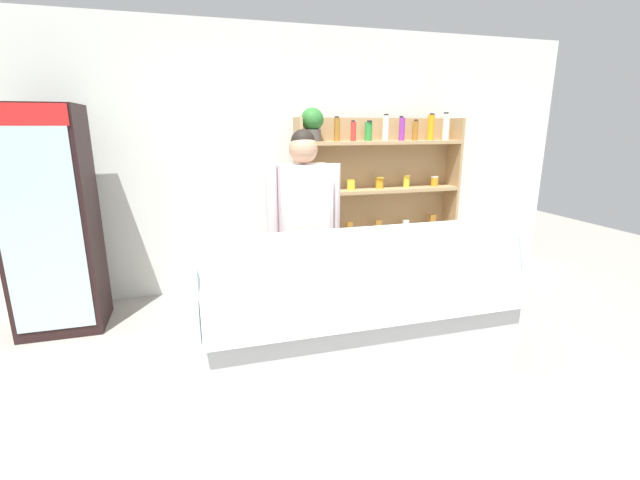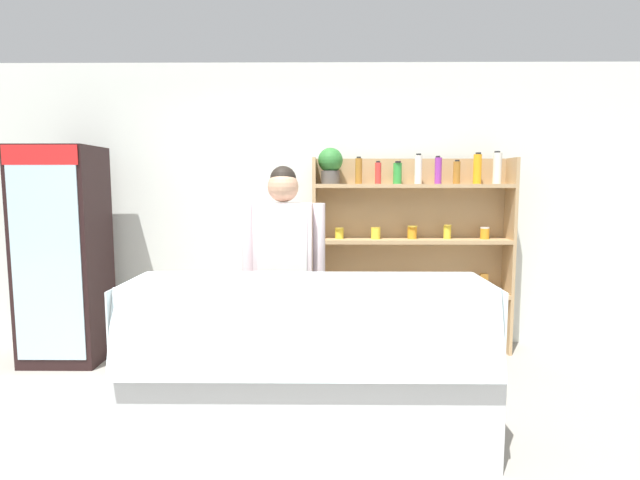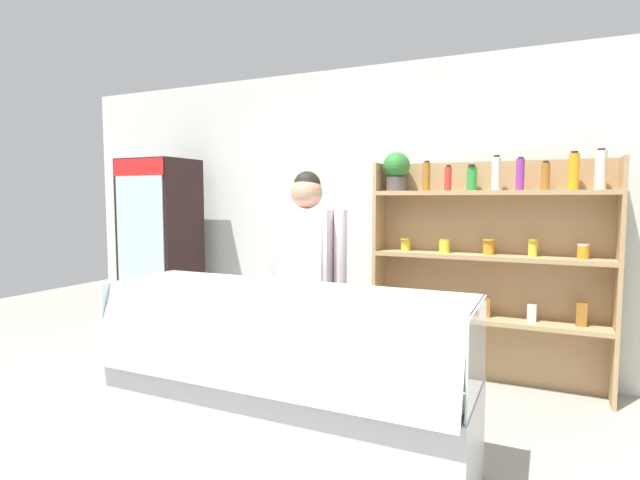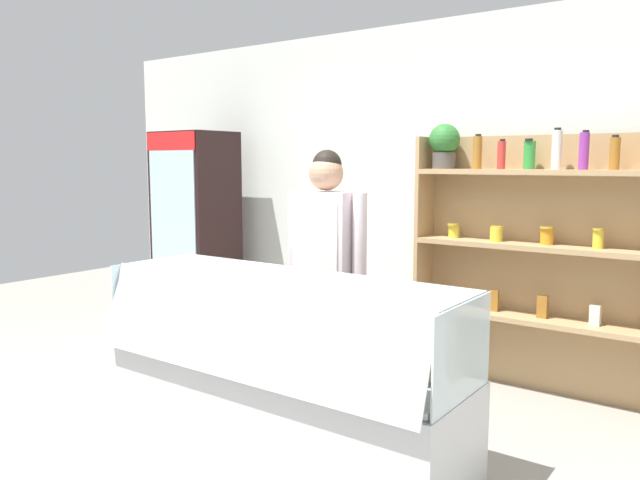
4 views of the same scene
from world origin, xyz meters
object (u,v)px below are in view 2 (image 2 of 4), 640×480
(shelving_unit, at_px, (405,239))
(deli_display_case, at_px, (307,394))
(shop_clerk, at_px, (284,262))
(drinks_fridge, at_px, (63,256))

(shelving_unit, bearing_deg, deli_display_case, -115.90)
(shop_clerk, bearing_deg, deli_display_case, -74.88)
(deli_display_case, bearing_deg, drinks_fridge, 146.73)
(deli_display_case, bearing_deg, shelving_unit, 64.10)
(drinks_fridge, relative_size, deli_display_case, 0.89)
(drinks_fridge, bearing_deg, shop_clerk, -19.90)
(shelving_unit, xyz_separation_m, shop_clerk, (-1.05, -1.06, -0.05))
(drinks_fridge, distance_m, shelving_unit, 3.06)
(drinks_fridge, distance_m, deli_display_case, 2.68)
(deli_display_case, bearing_deg, shop_clerk, 105.12)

